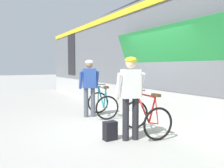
{
  "coord_description": "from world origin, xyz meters",
  "views": [
    {
      "loc": [
        -3.0,
        -4.93,
        1.56
      ],
      "look_at": [
        0.32,
        0.97,
        1.05
      ],
      "focal_mm": 37.3,
      "sensor_mm": 36.0,
      "label": 1
    }
  ],
  "objects_px": {
    "train_car": "(200,53)",
    "cyclist_far_in_blue": "(89,83)",
    "cyclist_near_in_white": "(131,91)",
    "bicycle_far_teal": "(102,104)",
    "bicycle_near_red": "(146,117)",
    "backpack_on_platform": "(110,131)"
  },
  "relations": [
    {
      "from": "cyclist_near_in_white",
      "to": "bicycle_far_teal",
      "type": "xyz_separation_m",
      "value": [
        0.55,
        2.39,
        -0.65
      ]
    },
    {
      "from": "bicycle_near_red",
      "to": "bicycle_far_teal",
      "type": "bearing_deg",
      "value": 89.96
    },
    {
      "from": "train_car",
      "to": "backpack_on_platform",
      "type": "height_order",
      "value": "train_car"
    },
    {
      "from": "train_car",
      "to": "cyclist_far_in_blue",
      "type": "xyz_separation_m",
      "value": [
        -2.97,
        1.63,
        -0.91
      ]
    },
    {
      "from": "cyclist_near_in_white",
      "to": "bicycle_near_red",
      "type": "xyz_separation_m",
      "value": [
        0.55,
        0.18,
        -0.65
      ]
    },
    {
      "from": "train_car",
      "to": "cyclist_far_in_blue",
      "type": "bearing_deg",
      "value": 151.3
    },
    {
      "from": "bicycle_near_red",
      "to": "cyclist_far_in_blue",
      "type": "bearing_deg",
      "value": 99.15
    },
    {
      "from": "cyclist_far_in_blue",
      "to": "backpack_on_platform",
      "type": "bearing_deg",
      "value": -103.36
    },
    {
      "from": "cyclist_far_in_blue",
      "to": "bicycle_far_teal",
      "type": "xyz_separation_m",
      "value": [
        0.38,
        -0.14,
        -0.65
      ]
    },
    {
      "from": "cyclist_far_in_blue",
      "to": "bicycle_near_red",
      "type": "bearing_deg",
      "value": -80.85
    },
    {
      "from": "backpack_on_platform",
      "to": "bicycle_near_red",
      "type": "bearing_deg",
      "value": -4.78
    },
    {
      "from": "backpack_on_platform",
      "to": "cyclist_far_in_blue",
      "type": "bearing_deg",
      "value": 73.39
    },
    {
      "from": "bicycle_near_red",
      "to": "cyclist_near_in_white",
      "type": "bearing_deg",
      "value": -161.71
    },
    {
      "from": "train_car",
      "to": "bicycle_far_teal",
      "type": "distance_m",
      "value": 3.37
    },
    {
      "from": "train_car",
      "to": "cyclist_near_in_white",
      "type": "height_order",
      "value": "train_car"
    },
    {
      "from": "cyclist_near_in_white",
      "to": "backpack_on_platform",
      "type": "bearing_deg",
      "value": 151.61
    },
    {
      "from": "train_car",
      "to": "bicycle_near_red",
      "type": "relative_size",
      "value": 18.18
    },
    {
      "from": "bicycle_near_red",
      "to": "train_car",
      "type": "bearing_deg",
      "value": 15.5
    },
    {
      "from": "cyclist_near_in_white",
      "to": "backpack_on_platform",
      "type": "height_order",
      "value": "cyclist_near_in_white"
    },
    {
      "from": "cyclist_near_in_white",
      "to": "cyclist_far_in_blue",
      "type": "xyz_separation_m",
      "value": [
        0.17,
        2.53,
        0.0
      ]
    },
    {
      "from": "cyclist_near_in_white",
      "to": "backpack_on_platform",
      "type": "distance_m",
      "value": 0.96
    },
    {
      "from": "train_car",
      "to": "bicycle_near_red",
      "type": "height_order",
      "value": "train_car"
    }
  ]
}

